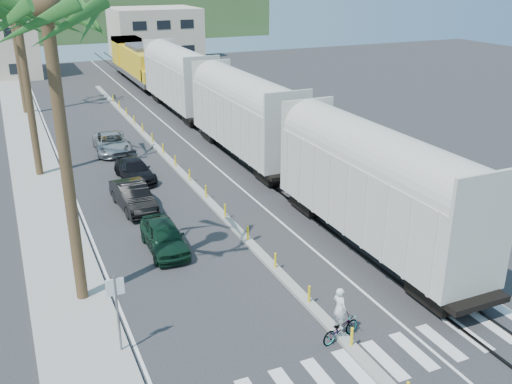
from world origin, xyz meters
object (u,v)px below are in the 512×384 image
car_lead (164,236)px  car_second (133,196)px  street_sign (117,304)px  cyclist (340,324)px

car_lead → car_second: car_second is taller
street_sign → cyclist: size_ratio=1.43×
street_sign → car_second: street_sign is taller
car_second → cyclist: cyclist is taller
car_second → street_sign: bearing=-109.0°
car_lead → cyclist: cyclist is taller
car_second → cyclist: bearing=-79.2°
car_second → cyclist: 15.27m
cyclist → street_sign: bearing=57.4°
street_sign → cyclist: street_sign is taller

